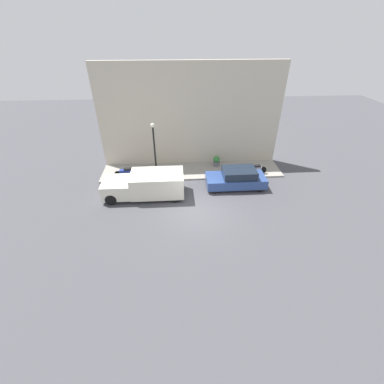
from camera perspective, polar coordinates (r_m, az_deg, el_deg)
name	(u,v)px	position (r m, az deg, el deg)	size (l,w,h in m)	color
ground_plane	(198,212)	(16.14, 1.25, -4.41)	(60.00, 60.00, 0.00)	#47474C
sidewalk	(192,171)	(20.56, -0.01, 4.76)	(2.78, 14.02, 0.12)	gray
building_facade	(191,117)	(20.50, -0.31, 16.37)	(0.30, 14.02, 7.84)	beige
parked_car	(236,178)	(18.54, 9.85, 3.00)	(1.79, 4.19, 1.40)	#2D4784
delivery_van	(145,184)	(17.46, -10.35, 1.66)	(2.10, 5.35, 1.67)	silver
scooter_silver	(255,169)	(20.41, 13.82, 4.97)	(0.30, 1.83, 0.73)	#B7B7BF
motorcycle_blue	(126,172)	(19.96, -14.36, 4.22)	(0.30, 1.82, 0.74)	navy
streetlamp	(154,146)	(18.36, -8.37, 10.10)	(0.29, 0.29, 4.25)	black
potted_plant	(216,161)	(21.10, 5.46, 6.88)	(0.53, 0.53, 0.86)	slate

